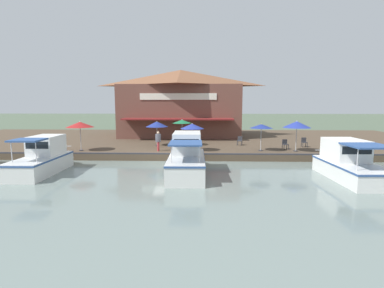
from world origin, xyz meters
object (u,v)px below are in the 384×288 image
object	(u,v)px
patio_umbrella_far_corner	(182,122)
patio_umbrella_back_row	(192,126)
waterfront_restaurant	(181,103)
motorboat_second_along	(347,163)
cafe_chair_mid_patio	(304,142)
motorboat_fourth_along	(187,158)
cafe_chair_beside_entrance	(240,140)
patio_umbrella_near_quay_edge	(297,124)
cafe_chair_facing_river	(285,144)
mooring_post	(197,149)
patio_umbrella_by_entrance	(80,125)
patio_umbrella_mid_patio_left	(261,126)
motorboat_outer_channel	(45,159)
person_mid_patio	(158,139)
tree_upstream_bank	(138,100)
patio_umbrella_mid_patio_right	(157,124)

from	to	relation	value
patio_umbrella_far_corner	patio_umbrella_back_row	bearing A→B (deg)	18.29
waterfront_restaurant	motorboat_second_along	bearing A→B (deg)	31.68
patio_umbrella_far_corner	cafe_chair_mid_patio	xyz separation A→B (m)	(0.51, 11.25, -1.79)
waterfront_restaurant	motorboat_fourth_along	size ratio (longest dim) A/B	2.03
cafe_chair_beside_entrance	patio_umbrella_near_quay_edge	bearing A→B (deg)	50.03
cafe_chair_facing_river	mooring_post	distance (m)	8.08
patio_umbrella_far_corner	cafe_chair_facing_river	xyz separation A→B (m)	(1.97, 9.12, -1.79)
patio_umbrella_by_entrance	cafe_chair_beside_entrance	xyz separation A→B (m)	(-3.74, 13.83, -1.73)
patio_umbrella_by_entrance	patio_umbrella_back_row	world-z (taller)	patio_umbrella_by_entrance
patio_umbrella_mid_patio_left	patio_umbrella_near_quay_edge	bearing A→B (deg)	86.72
motorboat_outer_channel	motorboat_fourth_along	world-z (taller)	motorboat_fourth_along
cafe_chair_facing_river	motorboat_fourth_along	distance (m)	10.71
waterfront_restaurant	person_mid_patio	size ratio (longest dim) A/B	8.86
patio_umbrella_mid_patio_left	patio_umbrella_near_quay_edge	size ratio (longest dim) A/B	0.90
cafe_chair_beside_entrance	tree_upstream_bank	bearing A→B (deg)	-137.21
patio_umbrella_back_row	tree_upstream_bank	world-z (taller)	tree_upstream_bank
patio_umbrella_back_row	cafe_chair_mid_patio	world-z (taller)	patio_umbrella_back_row
cafe_chair_beside_entrance	patio_umbrella_back_row	bearing A→B (deg)	-51.24
patio_umbrella_by_entrance	cafe_chair_beside_entrance	bearing A→B (deg)	105.14
patio_umbrella_by_entrance	mooring_post	size ratio (longest dim) A/B	3.29
motorboat_second_along	motorboat_outer_channel	size ratio (longest dim) A/B	1.07
waterfront_restaurant	patio_umbrella_far_corner	world-z (taller)	waterfront_restaurant
patio_umbrella_mid_patio_right	tree_upstream_bank	distance (m)	15.13
person_mid_patio	mooring_post	size ratio (longest dim) A/B	2.19
motorboat_outer_channel	cafe_chair_facing_river	bearing A→B (deg)	111.34
waterfront_restaurant	motorboat_fourth_along	distance (m)	18.11
motorboat_fourth_along	patio_umbrella_by_entrance	bearing A→B (deg)	-120.77
patio_umbrella_by_entrance	motorboat_second_along	size ratio (longest dim) A/B	0.37
patio_umbrella_far_corner	patio_umbrella_near_quay_edge	size ratio (longest dim) A/B	0.97
patio_umbrella_near_quay_edge	cafe_chair_facing_river	size ratio (longest dim) A/B	3.00
motorboat_outer_channel	tree_upstream_bank	distance (m)	23.27
patio_umbrella_far_corner	patio_umbrella_by_entrance	bearing A→B (deg)	-68.26
cafe_chair_mid_patio	cafe_chair_beside_entrance	bearing A→B (deg)	-99.12
patio_umbrella_by_entrance	mooring_post	distance (m)	10.12
cafe_chair_mid_patio	tree_upstream_bank	size ratio (longest dim) A/B	0.13
waterfront_restaurant	motorboat_second_along	distance (m)	22.13
cafe_chair_facing_river	motorboat_fourth_along	size ratio (longest dim) A/B	0.12
patio_umbrella_near_quay_edge	cafe_chair_mid_patio	distance (m)	3.51
patio_umbrella_mid_patio_left	cafe_chair_beside_entrance	size ratio (longest dim) A/B	2.70
mooring_post	motorboat_second_along	bearing A→B (deg)	61.39
motorboat_fourth_along	cafe_chair_facing_river	bearing A→B (deg)	129.75
waterfront_restaurant	patio_umbrella_back_row	bearing A→B (deg)	8.36
waterfront_restaurant	cafe_chair_beside_entrance	size ratio (longest dim) A/B	17.23
mooring_post	cafe_chair_mid_patio	bearing A→B (deg)	113.22
patio_umbrella_back_row	tree_upstream_bank	bearing A→B (deg)	-154.61
patio_umbrella_far_corner	person_mid_patio	size ratio (longest dim) A/B	1.50
cafe_chair_facing_river	patio_umbrella_by_entrance	bearing A→B (deg)	-85.56
patio_umbrella_mid_patio_left	person_mid_patio	bearing A→B (deg)	-87.36
patio_umbrella_by_entrance	motorboat_fourth_along	xyz separation A→B (m)	(5.49, 9.23, -1.78)
patio_umbrella_mid_patio_left	cafe_chair_mid_patio	world-z (taller)	patio_umbrella_mid_patio_left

